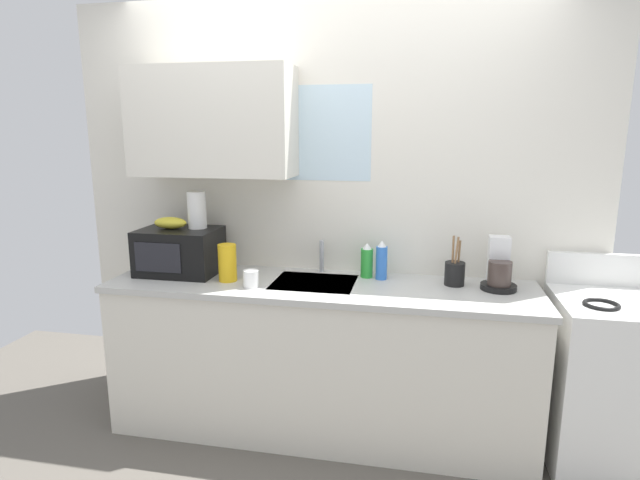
{
  "coord_description": "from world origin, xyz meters",
  "views": [
    {
      "loc": [
        0.55,
        -2.73,
        1.74
      ],
      "look_at": [
        0.0,
        0.0,
        1.15
      ],
      "focal_mm": 28.98,
      "sensor_mm": 36.0,
      "label": 1
    }
  ],
  "objects_px": {
    "mug_white": "(251,279)",
    "utensil_crock": "(455,273)",
    "coffee_maker": "(499,270)",
    "cereal_canister": "(227,263)",
    "paper_towel_roll": "(197,210)",
    "banana_bunch": "(170,223)",
    "microwave": "(180,251)",
    "dish_soap_bottle_blue": "(382,261)",
    "dish_soap_bottle_green": "(367,261)",
    "stove_range": "(610,381)"
  },
  "relations": [
    {
      "from": "dish_soap_bottle_blue",
      "to": "utensil_crock",
      "type": "height_order",
      "value": "utensil_crock"
    },
    {
      "from": "stove_range",
      "to": "cereal_canister",
      "type": "bearing_deg",
      "value": -178.52
    },
    {
      "from": "mug_white",
      "to": "paper_towel_roll",
      "type": "bearing_deg",
      "value": 149.63
    },
    {
      "from": "utensil_crock",
      "to": "banana_bunch",
      "type": "bearing_deg",
      "value": -177.59
    },
    {
      "from": "utensil_crock",
      "to": "coffee_maker",
      "type": "bearing_deg",
      "value": -2.85
    },
    {
      "from": "dish_soap_bottle_blue",
      "to": "stove_range",
      "type": "bearing_deg",
      "value": -7.24
    },
    {
      "from": "banana_bunch",
      "to": "dish_soap_bottle_green",
      "type": "bearing_deg",
      "value": 6.47
    },
    {
      "from": "microwave",
      "to": "dish_soap_bottle_green",
      "type": "relative_size",
      "value": 2.26
    },
    {
      "from": "stove_range",
      "to": "dish_soap_bottle_green",
      "type": "distance_m",
      "value": 1.42
    },
    {
      "from": "paper_towel_roll",
      "to": "cereal_canister",
      "type": "bearing_deg",
      "value": -32.01
    },
    {
      "from": "banana_bunch",
      "to": "dish_soap_bottle_blue",
      "type": "xyz_separation_m",
      "value": [
        1.25,
        0.11,
        -0.2
      ]
    },
    {
      "from": "paper_towel_roll",
      "to": "utensil_crock",
      "type": "distance_m",
      "value": 1.54
    },
    {
      "from": "mug_white",
      "to": "utensil_crock",
      "type": "xyz_separation_m",
      "value": [
        1.1,
        0.26,
        0.02
      ]
    },
    {
      "from": "dish_soap_bottle_blue",
      "to": "cereal_canister",
      "type": "height_order",
      "value": "dish_soap_bottle_blue"
    },
    {
      "from": "mug_white",
      "to": "coffee_maker",
      "type": "bearing_deg",
      "value": 10.61
    },
    {
      "from": "coffee_maker",
      "to": "mug_white",
      "type": "xyz_separation_m",
      "value": [
        -1.33,
        -0.25,
        -0.06
      ]
    },
    {
      "from": "microwave",
      "to": "dish_soap_bottle_green",
      "type": "height_order",
      "value": "microwave"
    },
    {
      "from": "paper_towel_roll",
      "to": "stove_range",
      "type": "bearing_deg",
      "value": -2.39
    },
    {
      "from": "paper_towel_roll",
      "to": "dish_soap_bottle_green",
      "type": "xyz_separation_m",
      "value": [
        1.01,
        0.08,
        -0.28
      ]
    },
    {
      "from": "microwave",
      "to": "utensil_crock",
      "type": "distance_m",
      "value": 1.61
    },
    {
      "from": "coffee_maker",
      "to": "dish_soap_bottle_blue",
      "type": "xyz_separation_m",
      "value": [
        -0.64,
        0.05,
        0.0
      ]
    },
    {
      "from": "dish_soap_bottle_green",
      "to": "cereal_canister",
      "type": "distance_m",
      "value": 0.8
    },
    {
      "from": "banana_bunch",
      "to": "utensil_crock",
      "type": "distance_m",
      "value": 1.67
    },
    {
      "from": "banana_bunch",
      "to": "dish_soap_bottle_blue",
      "type": "relative_size",
      "value": 0.88
    },
    {
      "from": "coffee_maker",
      "to": "dish_soap_bottle_blue",
      "type": "bearing_deg",
      "value": 175.53
    },
    {
      "from": "cereal_canister",
      "to": "banana_bunch",
      "type": "bearing_deg",
      "value": 165.62
    },
    {
      "from": "paper_towel_roll",
      "to": "coffee_maker",
      "type": "bearing_deg",
      "value": 0.27
    },
    {
      "from": "stove_range",
      "to": "paper_towel_roll",
      "type": "bearing_deg",
      "value": 177.61
    },
    {
      "from": "coffee_maker",
      "to": "cereal_canister",
      "type": "distance_m",
      "value": 1.5
    },
    {
      "from": "cereal_canister",
      "to": "utensil_crock",
      "type": "relative_size",
      "value": 0.76
    },
    {
      "from": "paper_towel_roll",
      "to": "coffee_maker",
      "type": "height_order",
      "value": "paper_towel_roll"
    },
    {
      "from": "dish_soap_bottle_blue",
      "to": "mug_white",
      "type": "height_order",
      "value": "dish_soap_bottle_blue"
    },
    {
      "from": "microwave",
      "to": "coffee_maker",
      "type": "distance_m",
      "value": 1.84
    },
    {
      "from": "stove_range",
      "to": "dish_soap_bottle_green",
      "type": "height_order",
      "value": "dish_soap_bottle_green"
    },
    {
      "from": "stove_range",
      "to": "cereal_canister",
      "type": "relative_size",
      "value": 5.09
    },
    {
      "from": "banana_bunch",
      "to": "mug_white",
      "type": "height_order",
      "value": "banana_bunch"
    },
    {
      "from": "utensil_crock",
      "to": "paper_towel_roll",
      "type": "bearing_deg",
      "value": -179.25
    },
    {
      "from": "dish_soap_bottle_green",
      "to": "cereal_canister",
      "type": "height_order",
      "value": "cereal_canister"
    },
    {
      "from": "paper_towel_roll",
      "to": "dish_soap_bottle_blue",
      "type": "xyz_separation_m",
      "value": [
        1.1,
        0.06,
        -0.27
      ]
    },
    {
      "from": "banana_bunch",
      "to": "paper_towel_roll",
      "type": "distance_m",
      "value": 0.18
    },
    {
      "from": "dish_soap_bottle_green",
      "to": "utensil_crock",
      "type": "distance_m",
      "value": 0.5
    },
    {
      "from": "microwave",
      "to": "dish_soap_bottle_blue",
      "type": "distance_m",
      "value": 1.2
    },
    {
      "from": "mug_white",
      "to": "utensil_crock",
      "type": "height_order",
      "value": "utensil_crock"
    },
    {
      "from": "microwave",
      "to": "paper_towel_roll",
      "type": "bearing_deg",
      "value": 27.17
    },
    {
      "from": "banana_bunch",
      "to": "utensil_crock",
      "type": "xyz_separation_m",
      "value": [
        1.65,
        0.07,
        -0.23
      ]
    },
    {
      "from": "dish_soap_bottle_green",
      "to": "coffee_maker",
      "type": "bearing_deg",
      "value": -5.75
    },
    {
      "from": "banana_bunch",
      "to": "mug_white",
      "type": "relative_size",
      "value": 2.11
    },
    {
      "from": "paper_towel_roll",
      "to": "dish_soap_bottle_blue",
      "type": "bearing_deg",
      "value": 3.04
    },
    {
      "from": "coffee_maker",
      "to": "dish_soap_bottle_green",
      "type": "height_order",
      "value": "coffee_maker"
    },
    {
      "from": "banana_bunch",
      "to": "utensil_crock",
      "type": "bearing_deg",
      "value": 2.41
    }
  ]
}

